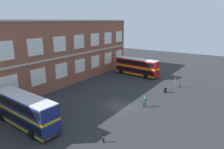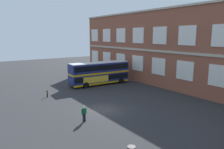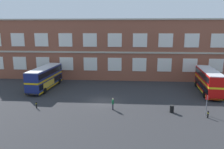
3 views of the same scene
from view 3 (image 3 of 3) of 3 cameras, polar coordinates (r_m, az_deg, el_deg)
The scene contains 9 objects.
ground_plane at distance 36.99m, azimuth -2.16°, elevation -5.93°, with size 120.00×120.00×0.00m, color #2B2B2D.
brick_terminal_building at distance 51.47m, azimuth -1.98°, elevation 6.53°, with size 52.89×8.19×13.21m.
double_decker_near at distance 43.72m, azimuth -16.85°, elevation -0.70°, with size 3.34×11.13×4.07m.
double_decker_middle at distance 42.73m, azimuth 23.65°, elevation -1.50°, with size 3.68×11.20×4.07m.
waiting_passenger at distance 31.41m, azimuth 0.21°, elevation -7.45°, with size 0.31×0.64×1.70m.
bus_stand_flag at distance 31.86m, azimuth 23.24°, elevation -6.85°, with size 0.44×0.10×2.70m.
station_litter_bin at distance 31.62m, azimuth 15.18°, elevation -8.55°, with size 0.60×0.60×1.03m.
safety_bollard_west at distance 31.32m, azimuth 23.51°, elevation -9.41°, with size 0.19×0.19×0.95m.
safety_bollard_east at distance 33.93m, azimuth -18.93°, elevation -7.41°, with size 0.19×0.19×0.95m.
Camera 3 is at (3.97, -32.95, 11.44)m, focal length 35.45 mm.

